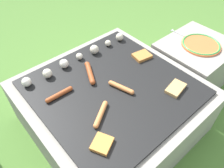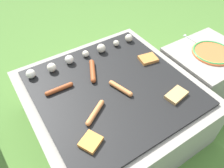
{
  "view_description": "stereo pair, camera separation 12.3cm",
  "coord_description": "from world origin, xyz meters",
  "views": [
    {
      "loc": [
        -0.57,
        -0.65,
        1.27
      ],
      "look_at": [
        0.0,
        0.0,
        0.39
      ],
      "focal_mm": 35.0,
      "sensor_mm": 36.0,
      "label": 1
    },
    {
      "loc": [
        -0.47,
        -0.73,
        1.27
      ],
      "look_at": [
        0.0,
        0.0,
        0.39
      ],
      "focal_mm": 35.0,
      "sensor_mm": 36.0,
      "label": 2
    }
  ],
  "objects": [
    {
      "name": "ground_plane",
      "position": [
        0.0,
        0.0,
        0.0
      ],
      "size": [
        14.0,
        14.0,
        0.0
      ],
      "primitive_type": "plane",
      "color": "#47702D"
    },
    {
      "name": "side_ledge",
      "position": [
        0.73,
        -0.09,
        0.18
      ],
      "size": [
        0.5,
        0.44,
        0.37
      ],
      "color": "gray",
      "rests_on": "ground_plane"
    },
    {
      "name": "sausage_front_left",
      "position": [
        0.03,
        -0.05,
        0.38
      ],
      "size": [
        0.07,
        0.16,
        0.03
      ],
      "color": "#C6753D",
      "rests_on": "grill"
    },
    {
      "name": "bread_slice_center",
      "position": [
        -0.28,
        -0.25,
        0.38
      ],
      "size": [
        0.12,
        0.12,
        0.02
      ],
      "color": "#D18438",
      "rests_on": "grill"
    },
    {
      "name": "sausage_back_center",
      "position": [
        -0.26,
        0.13,
        0.38
      ],
      "size": [
        0.17,
        0.03,
        0.03
      ],
      "color": "#93421E",
      "rests_on": "grill"
    },
    {
      "name": "mushroom_row",
      "position": [
        -0.02,
        0.32,
        0.4
      ],
      "size": [
        0.76,
        0.07,
        0.06
      ],
      "color": "silver",
      "rests_on": "grill"
    },
    {
      "name": "sausage_back_left",
      "position": [
        -0.18,
        -0.12,
        0.38
      ],
      "size": [
        0.15,
        0.1,
        0.03
      ],
      "color": "#C6753D",
      "rests_on": "grill"
    },
    {
      "name": "grill",
      "position": [
        0.0,
        0.0,
        0.18
      ],
      "size": [
        0.95,
        0.95,
        0.37
      ],
      "color": "gray",
      "rests_on": "ground_plane"
    },
    {
      "name": "bread_slice_right",
      "position": [
        0.25,
        -0.25,
        0.38
      ],
      "size": [
        0.13,
        0.09,
        0.02
      ],
      "color": "tan",
      "rests_on": "grill"
    },
    {
      "name": "plate_colorful",
      "position": [
        0.73,
        -0.11,
        0.38
      ],
      "size": [
        0.27,
        0.27,
        0.02
      ],
      "color": "orange",
      "rests_on": "side_ledge"
    },
    {
      "name": "sausage_front_center",
      "position": [
        -0.03,
        0.16,
        0.39
      ],
      "size": [
        0.11,
        0.18,
        0.03
      ],
      "color": "#93421E",
      "rests_on": "grill"
    },
    {
      "name": "fork_utensil",
      "position": [
        0.74,
        0.08,
        0.37
      ],
      "size": [
        0.02,
        0.17,
        0.01
      ],
      "color": "silver",
      "rests_on": "side_ledge"
    },
    {
      "name": "bread_slice_left",
      "position": [
        0.33,
        0.07,
        0.38
      ],
      "size": [
        0.12,
        0.11,
        0.02
      ],
      "color": "#B27033",
      "rests_on": "grill"
    }
  ]
}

